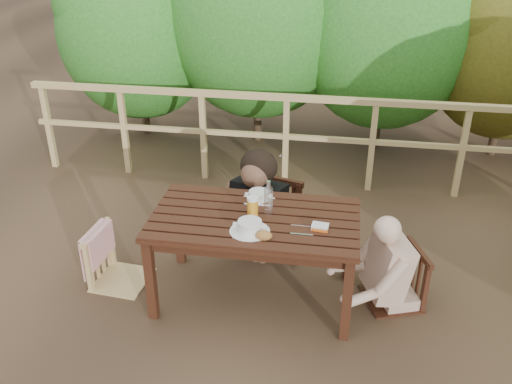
% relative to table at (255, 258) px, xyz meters
% --- Properties ---
extents(ground, '(60.00, 60.00, 0.00)m').
position_rel_table_xyz_m(ground, '(0.00, 0.00, -0.35)').
color(ground, brown).
rests_on(ground, ground).
extents(table, '(1.53, 0.86, 0.71)m').
position_rel_table_xyz_m(table, '(0.00, 0.00, 0.00)').
color(table, black).
rests_on(table, ground).
extents(chair_left, '(0.47, 0.47, 0.86)m').
position_rel_table_xyz_m(chair_left, '(-1.10, 0.01, 0.08)').
color(chair_left, tan).
rests_on(chair_left, ground).
extents(chair_far, '(0.63, 0.63, 1.02)m').
position_rel_table_xyz_m(chair_far, '(-0.03, 0.83, 0.16)').
color(chair_far, black).
rests_on(chair_far, ground).
extents(chair_right, '(0.53, 0.53, 0.84)m').
position_rel_table_xyz_m(chair_right, '(1.06, 0.12, 0.07)').
color(chair_right, black).
rests_on(chair_right, ground).
extents(woman, '(0.77, 0.86, 1.45)m').
position_rel_table_xyz_m(woman, '(-0.03, 0.85, 0.37)').
color(woman, black).
rests_on(woman, ground).
extents(diner_right, '(0.75, 0.68, 1.25)m').
position_rel_table_xyz_m(diner_right, '(1.09, 0.12, 0.27)').
color(diner_right, tan).
rests_on(diner_right, ground).
extents(railing, '(5.60, 0.10, 1.01)m').
position_rel_table_xyz_m(railing, '(0.00, 2.00, 0.15)').
color(railing, tan).
rests_on(railing, ground).
extents(soup_near, '(0.29, 0.29, 0.10)m').
position_rel_table_xyz_m(soup_near, '(-0.00, -0.20, 0.40)').
color(soup_near, white).
rests_on(soup_near, table).
extents(soup_far, '(0.26, 0.26, 0.09)m').
position_rel_table_xyz_m(soup_far, '(-0.02, 0.27, 0.40)').
color(soup_far, white).
rests_on(soup_far, table).
extents(bread_roll, '(0.11, 0.09, 0.07)m').
position_rel_table_xyz_m(bread_roll, '(0.11, -0.27, 0.39)').
color(bread_roll, '#A26538').
rests_on(bread_roll, table).
extents(beer_glass, '(0.08, 0.08, 0.16)m').
position_rel_table_xyz_m(beer_glass, '(-0.02, 0.02, 0.43)').
color(beer_glass, orange).
rests_on(beer_glass, table).
extents(bottle, '(0.07, 0.07, 0.28)m').
position_rel_table_xyz_m(bottle, '(0.09, 0.07, 0.49)').
color(bottle, silver).
rests_on(bottle, table).
extents(butter_tub, '(0.13, 0.10, 0.05)m').
position_rel_table_xyz_m(butter_tub, '(0.48, -0.10, 0.38)').
color(butter_tub, white).
rests_on(butter_tub, table).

